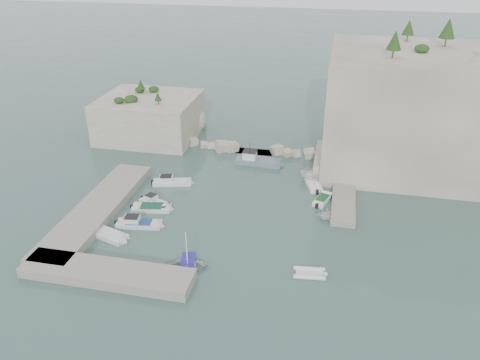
% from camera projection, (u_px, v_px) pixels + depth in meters
% --- Properties ---
extents(ground, '(400.00, 400.00, 0.00)m').
position_uv_depth(ground, '(230.00, 224.00, 57.11)').
color(ground, '#3F5E57').
rests_on(ground, ground).
extents(cliff_east, '(26.00, 22.00, 17.00)m').
position_uv_depth(cliff_east, '(416.00, 110.00, 68.93)').
color(cliff_east, beige).
rests_on(cliff_east, ground).
extents(cliff_terrace, '(8.00, 10.00, 2.50)m').
position_uv_depth(cliff_terrace, '(342.00, 163.00, 69.77)').
color(cliff_terrace, beige).
rests_on(cliff_terrace, ground).
extents(outcrop_west, '(16.00, 14.00, 7.00)m').
position_uv_depth(outcrop_west, '(150.00, 117.00, 80.88)').
color(outcrop_west, beige).
rests_on(outcrop_west, ground).
extents(quay_west, '(5.00, 24.00, 1.10)m').
position_uv_depth(quay_west, '(97.00, 209.00, 59.11)').
color(quay_west, '#9E9689').
rests_on(quay_west, ground).
extents(quay_south, '(18.00, 4.00, 1.10)m').
position_uv_depth(quay_south, '(107.00, 273.00, 47.84)').
color(quay_south, '#9E9689').
rests_on(quay_south, ground).
extents(ledge_east, '(3.00, 16.00, 0.80)m').
position_uv_depth(ledge_east, '(344.00, 193.00, 63.12)').
color(ledge_east, '#9E9689').
rests_on(ledge_east, ground).
extents(breakwater, '(28.00, 3.00, 1.40)m').
position_uv_depth(breakwater, '(254.00, 148.00, 76.07)').
color(breakwater, beige).
rests_on(breakwater, ground).
extents(motorboat_a, '(6.15, 3.15, 1.40)m').
position_uv_depth(motorboat_a, '(172.00, 184.00, 66.35)').
color(motorboat_a, silver).
rests_on(motorboat_a, ground).
extents(motorboat_b, '(4.92, 3.09, 1.40)m').
position_uv_depth(motorboat_b, '(155.00, 205.00, 61.20)').
color(motorboat_b, silver).
rests_on(motorboat_b, ground).
extents(motorboat_c, '(5.68, 2.88, 0.70)m').
position_uv_depth(motorboat_c, '(152.00, 210.00, 60.09)').
color(motorboat_c, silver).
rests_on(motorboat_c, ground).
extents(motorboat_d, '(6.16, 2.56, 1.40)m').
position_uv_depth(motorboat_d, '(139.00, 226.00, 56.70)').
color(motorboat_d, silver).
rests_on(motorboat_d, ground).
extents(motorboat_e, '(5.07, 3.26, 0.70)m').
position_uv_depth(motorboat_e, '(111.00, 237.00, 54.52)').
color(motorboat_e, silver).
rests_on(motorboat_e, ground).
extents(rowboat, '(5.06, 4.11, 0.92)m').
position_uv_depth(rowboat, '(188.00, 268.00, 49.51)').
color(rowboat, silver).
rests_on(rowboat, ground).
extents(inflatable_dinghy, '(3.77, 2.11, 0.44)m').
position_uv_depth(inflatable_dinghy, '(309.00, 274.00, 48.52)').
color(inflatable_dinghy, silver).
rests_on(inflatable_dinghy, ground).
extents(tender_east_a, '(3.58, 3.33, 1.54)m').
position_uv_depth(tender_east_a, '(327.00, 219.00, 58.19)').
color(tender_east_a, white).
rests_on(tender_east_a, ground).
extents(tender_east_b, '(2.69, 4.57, 0.70)m').
position_uv_depth(tender_east_b, '(322.00, 201.00, 62.02)').
color(tender_east_b, white).
rests_on(tender_east_b, ground).
extents(tender_east_c, '(3.21, 5.55, 0.70)m').
position_uv_depth(tender_east_c, '(313.00, 185.00, 65.96)').
color(tender_east_c, white).
rests_on(tender_east_c, ground).
extents(tender_east_d, '(4.90, 2.06, 1.86)m').
position_uv_depth(tender_east_d, '(316.00, 182.00, 66.99)').
color(tender_east_d, silver).
rests_on(tender_east_d, ground).
extents(work_boat, '(7.71, 2.53, 2.20)m').
position_uv_depth(work_boat, '(258.00, 164.00, 72.20)').
color(work_boat, slate).
rests_on(work_boat, ground).
extents(rowboat_mast, '(0.10, 0.10, 4.20)m').
position_uv_depth(rowboat_mast, '(187.00, 248.00, 48.33)').
color(rowboat_mast, white).
rests_on(rowboat_mast, rowboat).
extents(vegetation, '(53.48, 13.88, 13.40)m').
position_uv_depth(vegetation, '(389.00, 41.00, 66.76)').
color(vegetation, '#1E4219').
rests_on(vegetation, ground).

